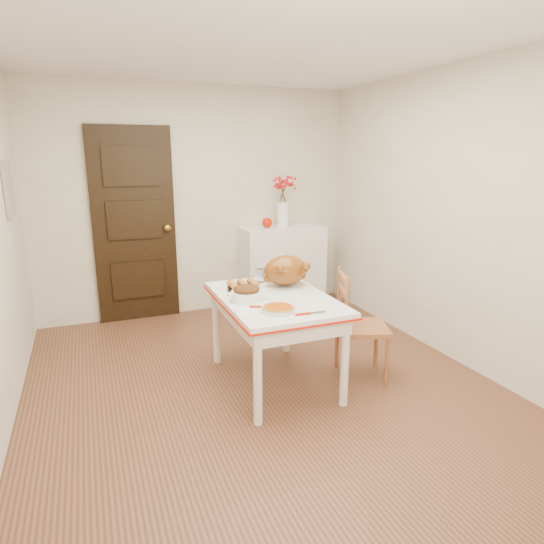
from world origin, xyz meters
name	(u,v)px	position (x,y,z in m)	size (l,w,h in m)	color
floor	(262,385)	(0.00, 0.00, 0.00)	(3.50, 4.00, 0.00)	#4C2A1C
ceiling	(260,39)	(0.00, 0.00, 2.50)	(3.50, 4.00, 0.00)	white
wall_back	(198,202)	(0.00, 2.00, 1.25)	(3.50, 0.00, 2.50)	silver
wall_front	(471,313)	(0.00, -2.00, 1.25)	(3.50, 0.00, 2.50)	silver
wall_right	(451,216)	(1.75, 0.00, 1.25)	(0.00, 4.00, 2.50)	silver
door_back	(134,226)	(-0.70, 1.97, 1.03)	(0.85, 0.06, 2.06)	black
photo_board	(8,188)	(-1.73, 1.20, 1.50)	(0.03, 0.35, 0.45)	beige
sideboard	(283,267)	(0.94, 1.78, 0.48)	(0.95, 0.42, 0.95)	white
kitchen_table	(274,340)	(0.11, 0.02, 0.36)	(0.82, 1.19, 0.71)	white
chair_oak	(362,325)	(0.81, -0.15, 0.44)	(0.39, 0.39, 0.88)	#995128
berry_vase	(283,201)	(0.93, 1.78, 1.25)	(0.31, 0.31, 0.59)	white
apple	(267,223)	(0.74, 1.78, 1.01)	(0.12, 0.12, 0.12)	#C21801
turkey_platter	(286,272)	(0.29, 0.20, 0.85)	(0.42, 0.33, 0.27)	brown
pumpkin_pie	(278,308)	(0.01, -0.31, 0.74)	(0.23, 0.23, 0.05)	#B44508
stuffing_dish	(247,293)	(-0.12, 0.00, 0.77)	(0.29, 0.23, 0.11)	#5E2F11
rolls_tray	(243,284)	(-0.04, 0.32, 0.75)	(0.25, 0.19, 0.07)	#AB7139
pie_server	(311,313)	(0.19, -0.45, 0.72)	(0.22, 0.06, 0.01)	silver
carving_knife	(265,307)	(-0.05, -0.21, 0.72)	(0.22, 0.05, 0.01)	silver
drinking_glass	(261,275)	(0.16, 0.45, 0.77)	(0.07, 0.07, 0.11)	white
shaker_pair	(284,272)	(0.40, 0.50, 0.76)	(0.10, 0.04, 0.09)	white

